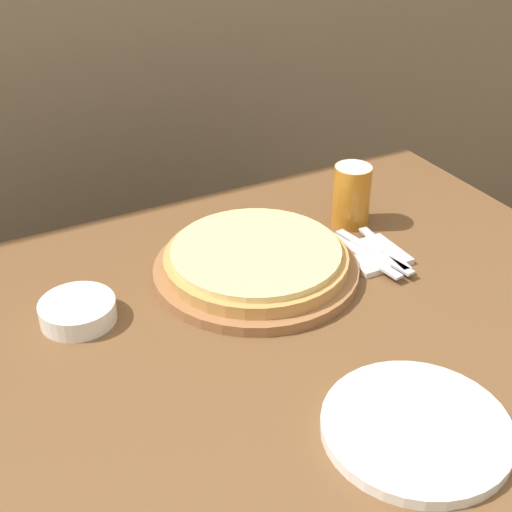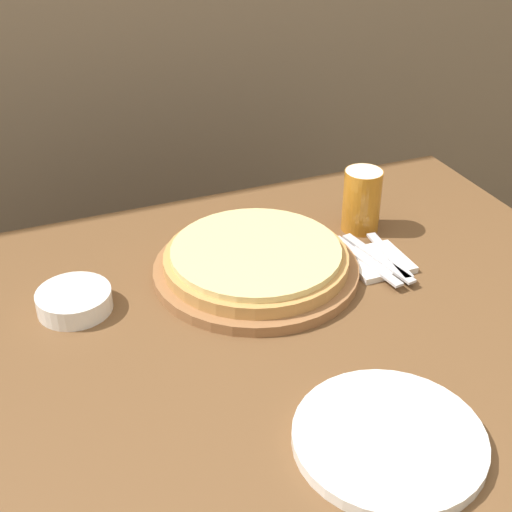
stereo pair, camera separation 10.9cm
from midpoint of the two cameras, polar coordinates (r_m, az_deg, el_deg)
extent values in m
cube|color=brown|center=(1.44, -1.97, -17.32)|extent=(1.35, 0.95, 0.73)
cylinder|color=#99663D|center=(1.31, -2.39, -1.18)|extent=(0.38, 0.38, 0.02)
cylinder|color=tan|center=(1.29, -2.41, -0.36)|extent=(0.34, 0.34, 0.02)
cylinder|color=#EAD184|center=(1.28, -2.43, 0.32)|extent=(0.31, 0.31, 0.01)
cylinder|color=#B7701E|center=(1.45, 5.52, 4.77)|extent=(0.08, 0.08, 0.13)
cylinder|color=white|center=(1.43, 5.64, 6.79)|extent=(0.07, 0.07, 0.02)
cylinder|color=white|center=(1.01, 9.62, -13.52)|extent=(0.26, 0.26, 0.02)
cylinder|color=white|center=(1.24, -16.55, -4.32)|extent=(0.13, 0.13, 0.04)
cube|color=white|center=(1.37, 7.12, 0.00)|extent=(0.11, 0.11, 0.01)
cube|color=silver|center=(1.35, 6.26, 0.05)|extent=(0.05, 0.20, 0.00)
cube|color=silver|center=(1.36, 7.14, 0.30)|extent=(0.05, 0.20, 0.00)
cube|color=silver|center=(1.37, 8.00, 0.56)|extent=(0.03, 0.17, 0.00)
camera|label=1|loc=(0.05, -92.42, -1.50)|focal=50.00mm
camera|label=2|loc=(0.05, 87.58, 1.50)|focal=50.00mm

